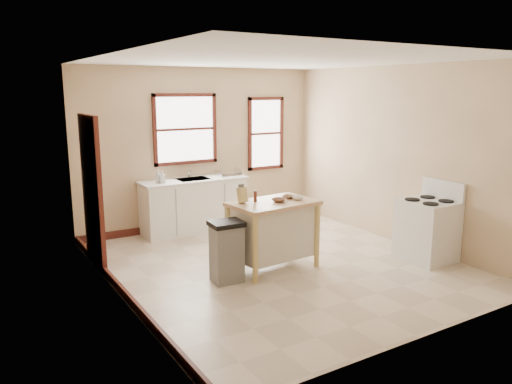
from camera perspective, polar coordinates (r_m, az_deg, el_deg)
floor at (r=7.13m, az=2.69°, el=-8.25°), size 5.00×5.00×0.00m
ceiling at (r=6.71m, az=2.92°, el=14.85°), size 5.00×5.00×0.00m
wall_back at (r=8.94m, az=-6.30°, el=5.00°), size 4.50×0.04×2.80m
wall_left at (r=5.83m, az=-15.80°, el=1.09°), size 0.04×5.00×2.80m
wall_right at (r=8.25m, az=15.85°, el=4.08°), size 0.04×5.00×2.80m
window_main at (r=8.76m, az=-8.08°, el=7.13°), size 1.17×0.06×1.22m
window_side at (r=9.55m, az=1.11°, el=6.70°), size 0.77×0.06×1.37m
door_left at (r=7.14m, az=-18.22°, el=-0.03°), size 0.06×0.90×2.10m
baseboard_back at (r=9.16m, az=-6.04°, el=-3.37°), size 4.50×0.04×0.12m
baseboard_left at (r=6.22m, az=-14.83°, el=-11.11°), size 0.04×5.00×0.12m
sink_counter at (r=8.70m, az=-7.10°, el=-1.48°), size 1.86×0.62×0.92m
faucet at (r=8.76m, az=-7.69°, el=2.39°), size 0.03×0.03×0.22m
soap_bottle_a at (r=8.33m, az=-11.12°, el=1.80°), size 0.09×0.09×0.22m
soap_bottle_b at (r=8.31m, az=-10.66°, el=1.71°), size 0.10×0.10×0.19m
dish_rack at (r=8.87m, az=-3.18°, el=2.22°), size 0.52×0.47×0.11m
kitchen_island at (r=6.84m, az=1.95°, el=-4.95°), size 1.20×0.82×0.94m
knife_block at (r=6.61m, az=-1.58°, el=-0.42°), size 0.10×0.10×0.20m
pepper_grinder at (r=6.69m, az=-0.08°, el=-0.50°), size 0.05×0.05×0.15m
bowl_a at (r=6.70m, az=2.65°, el=-0.94°), size 0.23×0.23×0.05m
bowl_b at (r=6.93m, az=3.73°, el=-0.56°), size 0.20×0.20×0.04m
bowl_c at (r=6.84m, az=4.82°, el=-0.70°), size 0.16×0.16×0.05m
trash_bin at (r=6.40m, az=-3.37°, el=-6.82°), size 0.43×0.37×0.80m
gas_stove at (r=7.55m, az=19.01°, el=-3.20°), size 0.70×0.71×1.14m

